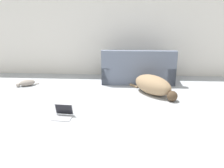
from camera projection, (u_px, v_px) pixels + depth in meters
ground_plane at (77, 155)px, 3.32m from camera, size 20.00×20.00×0.00m
wall_back at (103, 29)px, 6.65m from camera, size 7.88×0.06×2.51m
couch at (138, 71)px, 6.32m from camera, size 1.80×0.81×0.85m
dog at (154, 85)px, 5.46m from camera, size 1.02×1.13×0.42m
cat at (26, 83)px, 6.05m from camera, size 0.50×0.36×0.15m
laptop_open at (63, 113)px, 4.41m from camera, size 0.34×0.31×0.23m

